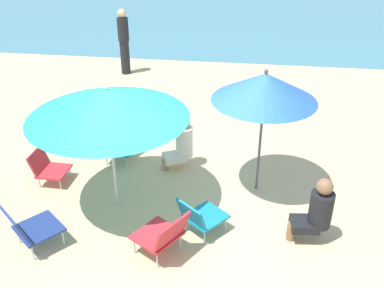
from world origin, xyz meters
The scene contains 12 objects.
ground_plane centered at (0.00, 0.00, 0.00)m, with size 40.00×40.00×0.00m, color #D3BC8C.
sea_water centered at (0.00, 14.97, 0.00)m, with size 40.00×16.00×0.01m, color teal.
umbrella_blue centered at (1.23, 0.90, 1.71)m, with size 1.51×1.51×1.97m.
umbrella_teal centered at (-0.83, 0.22, 1.63)m, with size 2.20×2.20×1.89m.
beach_chair_a centered at (-2.09, 0.64, 0.27)m, with size 0.53×0.49×0.54m.
beach_chair_b centered at (0.48, -0.29, 0.30)m, with size 0.73×0.75×0.58m.
beach_chair_c centered at (-1.65, -0.87, 0.35)m, with size 0.80×0.81×0.67m.
beach_chair_d centered at (0.07, -0.76, 0.35)m, with size 0.79×0.77×0.65m.
beach_chair_e centered at (-1.14, 1.54, 0.31)m, with size 0.47×0.54×0.63m.
person_a centered at (1.98, -0.20, 0.49)m, with size 0.55×0.34×0.96m.
person_b centered at (-2.22, 5.76, 0.85)m, with size 0.28×0.28×1.66m.
person_c centered at (-0.04, 1.39, 0.45)m, with size 0.53×0.44×0.94m.
Camera 1 is at (1.01, -4.89, 3.97)m, focal length 41.00 mm.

